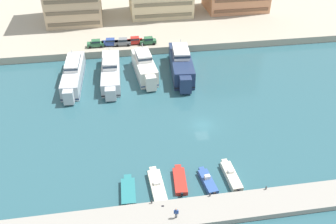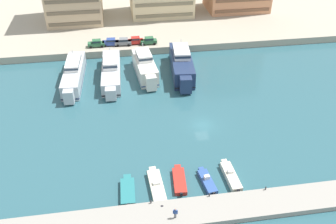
# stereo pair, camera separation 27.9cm
# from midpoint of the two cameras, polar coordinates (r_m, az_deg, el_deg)

# --- Properties ---
(ground_plane) EXTENTS (400.00, 400.00, 0.00)m
(ground_plane) POSITION_cam_midpoint_polar(r_m,az_deg,el_deg) (69.48, 5.19, -2.00)
(ground_plane) COLOR #2D5B66
(quay_promenade) EXTENTS (180.00, 70.00, 1.79)m
(quay_promenade) POSITION_cam_midpoint_polar(r_m,az_deg,el_deg) (127.28, -1.92, 16.07)
(quay_promenade) COLOR #ADA38E
(quay_promenade) RESTS_ON ground
(pier_dock) EXTENTS (120.00, 4.82, 0.87)m
(pier_dock) POSITION_cam_midpoint_polar(r_m,az_deg,el_deg) (55.01, 10.21, -14.04)
(pier_dock) COLOR #9E998E
(pier_dock) RESTS_ON ground
(yacht_silver_far_left) EXTENTS (4.67, 19.50, 6.37)m
(yacht_silver_far_left) POSITION_cam_midpoint_polar(r_m,az_deg,el_deg) (84.31, -14.33, 5.61)
(yacht_silver_far_left) COLOR silver
(yacht_silver_far_left) RESTS_ON ground
(yacht_silver_left) EXTENTS (4.61, 19.68, 6.25)m
(yacht_silver_left) POSITION_cam_midpoint_polar(r_m,az_deg,el_deg) (84.19, -8.82, 6.19)
(yacht_silver_left) COLOR silver
(yacht_silver_left) RESTS_ON ground
(yacht_ivory_mid_left) EXTENTS (4.95, 15.41, 7.00)m
(yacht_ivory_mid_left) POSITION_cam_midpoint_polar(r_m,az_deg,el_deg) (84.32, -3.68, 6.88)
(yacht_ivory_mid_left) COLOR silver
(yacht_ivory_mid_left) RESTS_ON ground
(yacht_navy_center_left) EXTENTS (5.86, 19.15, 7.31)m
(yacht_navy_center_left) POSITION_cam_midpoint_polar(r_m,az_deg,el_deg) (85.02, 1.94, 7.29)
(yacht_navy_center_left) COLOR navy
(yacht_navy_center_left) RESTS_ON ground
(motorboat_teal_far_left) EXTENTS (2.27, 6.31, 0.83)m
(motorboat_teal_far_left) POSITION_cam_midpoint_polar(r_m,az_deg,el_deg) (56.61, -6.21, -11.89)
(motorboat_teal_far_left) COLOR teal
(motorboat_teal_far_left) RESTS_ON ground
(motorboat_cream_left) EXTENTS (2.29, 8.45, 1.25)m
(motorboat_cream_left) POSITION_cam_midpoint_polar(r_m,az_deg,el_deg) (56.72, -1.76, -11.44)
(motorboat_cream_left) COLOR beige
(motorboat_cream_left) RESTS_ON ground
(motorboat_red_mid_left) EXTENTS (2.26, 6.42, 0.80)m
(motorboat_red_mid_left) POSITION_cam_midpoint_polar(r_m,az_deg,el_deg) (57.89, 1.67, -10.37)
(motorboat_red_mid_left) COLOR red
(motorboat_red_mid_left) RESTS_ON ground
(motorboat_blue_center_left) EXTENTS (2.09, 5.93, 1.43)m
(motorboat_blue_center_left) POSITION_cam_midpoint_polar(r_m,az_deg,el_deg) (57.90, 5.91, -10.45)
(motorboat_blue_center_left) COLOR #33569E
(motorboat_blue_center_left) RESTS_ON ground
(motorboat_cream_center) EXTENTS (1.87, 7.04, 1.42)m
(motorboat_cream_center) POSITION_cam_midpoint_polar(r_m,az_deg,el_deg) (59.14, 9.45, -9.57)
(motorboat_cream_center) COLOR beige
(motorboat_cream_center) RESTS_ON ground
(car_green_far_left) EXTENTS (4.10, 1.93, 1.80)m
(car_green_far_left) POSITION_cam_midpoint_polar(r_m,az_deg,el_deg) (95.84, -11.06, 10.25)
(car_green_far_left) COLOR #2D6642
(car_green_far_left) RESTS_ON quay_promenade
(car_blue_left) EXTENTS (4.19, 2.11, 1.80)m
(car_blue_left) POSITION_cam_midpoint_polar(r_m,az_deg,el_deg) (95.89, -8.91, 10.50)
(car_blue_left) COLOR #28428E
(car_blue_left) RESTS_ON quay_promenade
(car_grey_mid_left) EXTENTS (4.19, 2.11, 1.80)m
(car_grey_mid_left) POSITION_cam_midpoint_polar(r_m,az_deg,el_deg) (95.64, -7.01, 10.59)
(car_grey_mid_left) COLOR slate
(car_grey_mid_left) RESTS_ON quay_promenade
(car_red_center_left) EXTENTS (4.10, 1.93, 1.80)m
(car_red_center_left) POSITION_cam_midpoint_polar(r_m,az_deg,el_deg) (96.03, -5.21, 10.81)
(car_red_center_left) COLOR red
(car_red_center_left) RESTS_ON quay_promenade
(car_green_center) EXTENTS (4.13, 1.97, 1.80)m
(car_green_center) POSITION_cam_midpoint_polar(r_m,az_deg,el_deg) (95.75, -3.13, 10.83)
(car_green_center) COLOR #2D6642
(car_green_center) RESTS_ON quay_promenade
(pedestrian_near_edge) EXTENTS (0.64, 0.33, 1.70)m
(pedestrian_near_edge) POSITION_cam_midpoint_polar(r_m,az_deg,el_deg) (51.66, 1.09, -15.06)
(pedestrian_near_edge) COLOR #4C515B
(pedestrian_near_edge) RESTS_ON pier_dock
(bollard_west) EXTENTS (0.20, 0.20, 0.61)m
(bollard_west) POSITION_cam_midpoint_polar(r_m,az_deg,el_deg) (53.87, -2.66, -13.48)
(bollard_west) COLOR #2D2D33
(bollard_west) RESTS_ON pier_dock
(bollard_west_mid) EXTENTS (0.20, 0.20, 0.61)m
(bollard_west_mid) POSITION_cam_midpoint_polar(r_m,az_deg,el_deg) (55.03, 6.28, -12.39)
(bollard_west_mid) COLOR #2D2D33
(bollard_west_mid) RESTS_ON pier_dock
(bollard_east_mid) EXTENTS (0.20, 0.20, 0.61)m
(bollard_east_mid) POSITION_cam_midpoint_polar(r_m,az_deg,el_deg) (57.41, 14.60, -11.10)
(bollard_east_mid) COLOR #2D2D33
(bollard_east_mid) RESTS_ON pier_dock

